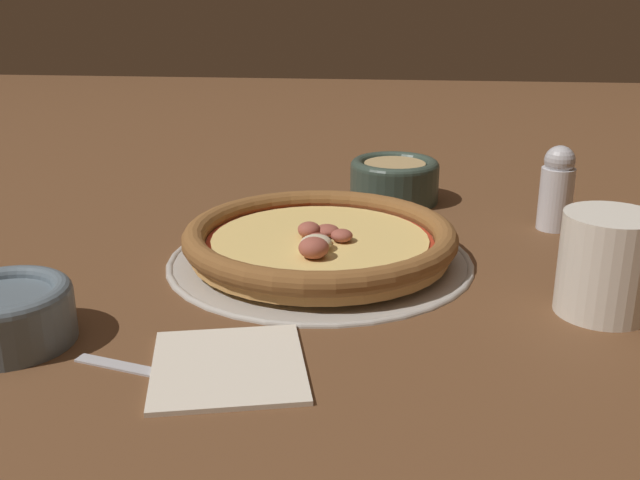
% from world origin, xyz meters
% --- Properties ---
extents(ground_plane, '(3.00, 3.00, 0.00)m').
position_xyz_m(ground_plane, '(0.00, 0.00, 0.00)').
color(ground_plane, brown).
extents(pizza_tray, '(0.32, 0.32, 0.01)m').
position_xyz_m(pizza_tray, '(0.00, 0.00, 0.00)').
color(pizza_tray, '#B7B2A8').
rests_on(pizza_tray, ground_plane).
extents(pizza, '(0.29, 0.29, 0.04)m').
position_xyz_m(pizza, '(-0.00, -0.00, 0.02)').
color(pizza, tan).
rests_on(pizza, pizza_tray).
extents(bowl_near, '(0.12, 0.12, 0.06)m').
position_xyz_m(bowl_near, '(0.24, -0.08, 0.03)').
color(bowl_near, '#334238').
rests_on(bowl_near, ground_plane).
extents(bowl_far, '(0.11, 0.11, 0.05)m').
position_xyz_m(bowl_far, '(-0.21, 0.24, 0.03)').
color(bowl_far, slate).
rests_on(bowl_far, ground_plane).
extents(drinking_cup, '(0.08, 0.08, 0.09)m').
position_xyz_m(drinking_cup, '(-0.10, -0.27, 0.05)').
color(drinking_cup, silver).
rests_on(drinking_cup, ground_plane).
extents(napkin, '(0.15, 0.14, 0.01)m').
position_xyz_m(napkin, '(-0.24, 0.05, 0.00)').
color(napkin, beige).
rests_on(napkin, ground_plane).
extents(fork, '(0.06, 0.17, 0.00)m').
position_xyz_m(fork, '(-0.26, 0.08, 0.00)').
color(fork, '#B7B7BC').
rests_on(fork, ground_plane).
extents(pepper_shaker, '(0.04, 0.04, 0.10)m').
position_xyz_m(pepper_shaker, '(0.14, -0.27, 0.05)').
color(pepper_shaker, silver).
rests_on(pepper_shaker, ground_plane).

